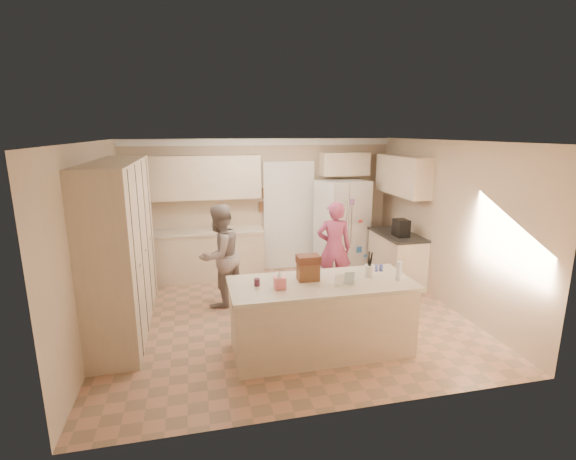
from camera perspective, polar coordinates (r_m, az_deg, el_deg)
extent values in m
cube|color=tan|center=(6.49, -0.18, -11.65)|extent=(5.20, 4.60, 0.02)
cube|color=white|center=(5.88, -0.20, 12.16)|extent=(5.20, 4.60, 0.02)
cube|color=#C8AF93|center=(8.27, -3.68, 3.38)|extent=(5.20, 0.02, 2.60)
cube|color=#C8AF93|center=(3.93, 7.24, -8.18)|extent=(5.20, 0.02, 2.60)
cube|color=#C8AF93|center=(6.06, -25.05, -1.60)|extent=(0.02, 4.60, 2.60)
cube|color=#C8AF93|center=(7.08, 20.91, 0.79)|extent=(0.02, 4.60, 2.60)
cube|color=white|center=(8.10, -3.76, 11.92)|extent=(5.20, 0.08, 0.12)
cube|color=beige|center=(6.22, -21.78, -2.12)|extent=(0.60, 2.60, 2.35)
cube|color=beige|center=(8.07, -11.34, -3.40)|extent=(2.20, 0.60, 0.88)
cube|color=beige|center=(7.94, -11.49, -0.24)|extent=(2.24, 0.63, 0.04)
cube|color=beige|center=(7.91, -11.85, 7.05)|extent=(2.20, 0.35, 0.80)
cube|color=black|center=(8.39, 0.09, 1.82)|extent=(0.90, 0.06, 2.10)
cube|color=white|center=(8.36, 0.14, 1.77)|extent=(1.02, 0.03, 2.22)
cube|color=brown|center=(8.20, -3.53, 5.06)|extent=(0.15, 0.02, 0.20)
cube|color=brown|center=(8.24, -3.50, 3.20)|extent=(0.15, 0.02, 0.20)
cube|color=white|center=(8.33, 7.37, 0.55)|extent=(1.05, 0.91, 1.80)
cube|color=gray|center=(8.00, 8.24, 0.00)|extent=(0.02, 0.02, 1.78)
cube|color=black|center=(7.86, 6.83, 1.67)|extent=(0.22, 0.03, 0.35)
cylinder|color=silver|center=(7.94, 7.98, 1.01)|extent=(0.02, 0.02, 0.85)
cylinder|color=silver|center=(7.97, 8.65, 1.04)|extent=(0.02, 0.02, 0.85)
cube|color=beige|center=(8.41, 7.74, 8.95)|extent=(0.95, 0.35, 0.45)
cube|color=beige|center=(7.97, 14.59, -3.80)|extent=(0.60, 1.20, 0.88)
cube|color=#2D2B28|center=(7.84, 14.72, -0.59)|extent=(0.63, 1.24, 0.04)
cube|color=beige|center=(7.90, 15.39, 7.22)|extent=(0.35, 1.50, 0.70)
cube|color=black|center=(7.61, 15.21, 0.28)|extent=(0.22, 0.28, 0.30)
cube|color=beige|center=(5.38, 4.55, -11.92)|extent=(2.20, 0.90, 0.88)
cube|color=beige|center=(5.20, 4.65, -7.33)|extent=(2.28, 0.96, 0.05)
cylinder|color=white|center=(5.43, 11.10, -5.51)|extent=(0.13, 0.13, 0.15)
cube|color=#ED727D|center=(4.95, -1.13, -7.23)|extent=(0.13, 0.13, 0.14)
cone|color=white|center=(4.91, -1.13, -6.03)|extent=(0.08, 0.08, 0.08)
cube|color=brown|center=(5.20, 2.76, -5.71)|extent=(0.26, 0.18, 0.22)
cube|color=#592D1E|center=(5.15, 2.78, -4.03)|extent=(0.28, 0.20, 0.10)
cylinder|color=#59263F|center=(5.05, -4.27, -7.11)|extent=(0.07, 0.07, 0.09)
cube|color=white|center=(5.03, 6.99, -6.84)|extent=(0.12, 0.06, 0.16)
cube|color=silver|center=(5.13, 8.39, -6.50)|extent=(0.12, 0.05, 0.16)
cylinder|color=silver|center=(5.37, 14.92, -5.42)|extent=(0.07, 0.07, 0.24)
cylinder|color=#4F5BB6|center=(5.66, 11.98, -5.11)|extent=(0.05, 0.05, 0.09)
cylinder|color=#4F5BB6|center=(5.68, 12.62, -5.05)|extent=(0.05, 0.05, 0.09)
imported|color=gray|center=(6.67, -9.29, -3.50)|extent=(1.00, 0.99, 1.63)
imported|color=#AB406A|center=(7.11, 6.31, -2.46)|extent=(0.66, 0.51, 1.61)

